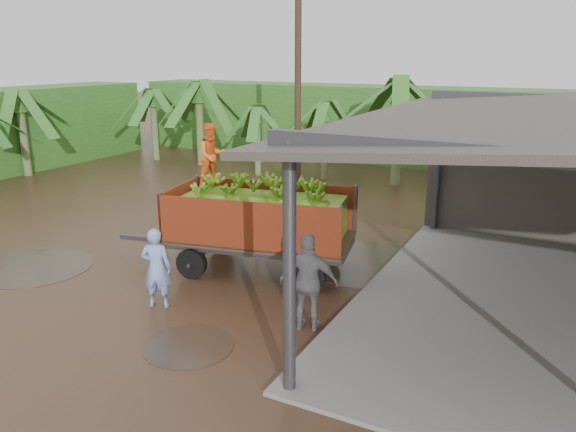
{
  "coord_description": "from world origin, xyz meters",
  "views": [
    {
      "loc": [
        8.84,
        -10.56,
        5.13
      ],
      "look_at": [
        2.81,
        1.05,
        1.32
      ],
      "focal_mm": 35.0,
      "sensor_mm": 36.0,
      "label": 1
    }
  ],
  "objects_px": {
    "man_blue": "(156,268)",
    "man_grey": "(309,283)",
    "utility_pole": "(298,82)",
    "banana_trailer": "(260,219)"
  },
  "relations": [
    {
      "from": "banana_trailer",
      "to": "man_grey",
      "type": "distance_m",
      "value": 3.25
    },
    {
      "from": "man_grey",
      "to": "utility_pole",
      "type": "height_order",
      "value": "utility_pole"
    },
    {
      "from": "utility_pole",
      "to": "banana_trailer",
      "type": "bearing_deg",
      "value": -70.15
    },
    {
      "from": "banana_trailer",
      "to": "man_grey",
      "type": "bearing_deg",
      "value": -54.77
    },
    {
      "from": "man_blue",
      "to": "man_grey",
      "type": "distance_m",
      "value": 3.28
    },
    {
      "from": "man_grey",
      "to": "utility_pole",
      "type": "relative_size",
      "value": 0.24
    },
    {
      "from": "man_blue",
      "to": "man_grey",
      "type": "relative_size",
      "value": 0.89
    },
    {
      "from": "man_blue",
      "to": "banana_trailer",
      "type": "bearing_deg",
      "value": -129.66
    },
    {
      "from": "banana_trailer",
      "to": "man_blue",
      "type": "distance_m",
      "value": 2.93
    },
    {
      "from": "man_blue",
      "to": "utility_pole",
      "type": "xyz_separation_m",
      "value": [
        -1.78,
        10.11,
        3.25
      ]
    }
  ]
}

